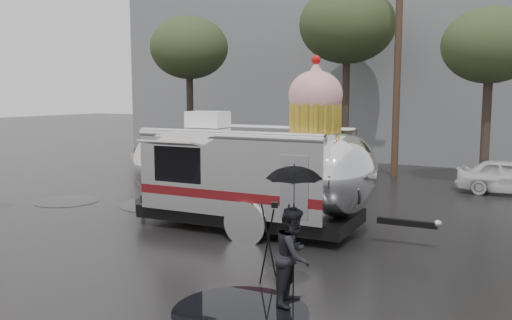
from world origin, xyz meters
The scene contains 12 objects.
ground centered at (0.00, 0.00, 0.00)m, with size 120.00×120.00×0.00m, color black.
puddles centered at (-2.66, 1.87, 0.01)m, with size 13.02×8.34×0.01m.
grey_building centered at (-4.00, 24.00, 6.50)m, with size 22.00×12.00×13.00m, color slate.
utility_pole centered at (2.50, 14.00, 4.62)m, with size 1.60×0.28×9.00m.
tree_left centered at (-7.00, 13.00, 5.48)m, with size 3.64×3.64×6.95m.
tree_mid centered at (0.00, 15.00, 6.34)m, with size 4.20×4.20×8.03m.
tree_right centered at (6.00, 13.00, 5.06)m, with size 3.36×3.36×6.42m.
barricade_row centered at (-5.55, 9.96, 0.52)m, with size 4.30×0.80×1.00m.
airstream_trailer centered at (1.54, 3.77, 1.54)m, with size 8.16×3.29×4.39m.
person_right centered at (4.55, -0.26, 0.80)m, with size 0.77×0.43×1.60m, color black.
umbrella_black centered at (4.55, -0.26, 1.93)m, with size 1.11×1.11×2.31m.
tripod centered at (3.80, 0.53, 0.87)m, with size 0.61×0.57×1.48m.
Camera 1 is at (8.12, -8.02, 3.42)m, focal length 38.00 mm.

